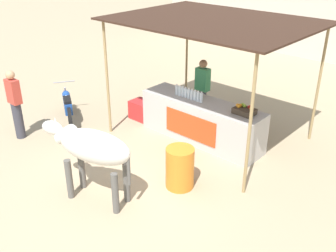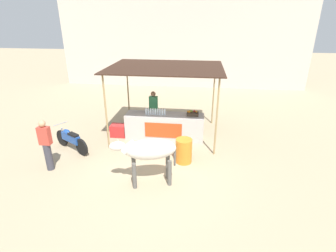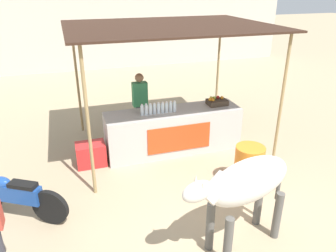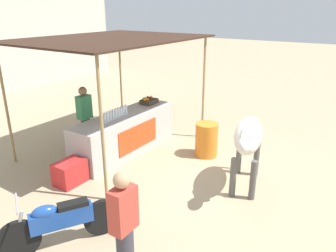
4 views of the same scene
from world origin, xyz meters
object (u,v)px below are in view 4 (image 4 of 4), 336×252
object	(u,v)px
vendor_behind_counter	(85,119)
water_barrel	(206,140)
fruit_crate	(149,101)
stall_counter	(125,133)
cooler_box	(70,173)
passerby_on_street	(124,231)
motorcycle_parked	(60,221)
cow	(248,138)

from	to	relation	value
vendor_behind_counter	water_barrel	distance (m)	2.95
fruit_crate	vendor_behind_counter	world-z (taller)	vendor_behind_counter
stall_counter	vendor_behind_counter	bearing A→B (deg)	126.95
cooler_box	passerby_on_street	size ratio (longest dim) A/B	0.36
passerby_on_street	vendor_behind_counter	bearing A→B (deg)	52.73
water_barrel	stall_counter	bearing A→B (deg)	116.05
fruit_crate	water_barrel	size ratio (longest dim) A/B	0.54
vendor_behind_counter	cooler_box	bearing A→B (deg)	-146.38
water_barrel	passerby_on_street	xyz separation A→B (m)	(-4.11, -0.98, 0.44)
water_barrel	motorcycle_parked	size ratio (longest dim) A/B	0.51
motorcycle_parked	passerby_on_street	distance (m)	1.38
vendor_behind_counter	cooler_box	xyz separation A→B (m)	(-1.28, -0.85, -0.61)
stall_counter	fruit_crate	xyz separation A→B (m)	(1.06, 0.06, 0.55)
cow	cooler_box	bearing A→B (deg)	121.42
stall_counter	passerby_on_street	distance (m)	4.27
stall_counter	passerby_on_street	xyz separation A→B (m)	(-3.24, -2.76, 0.37)
stall_counter	motorcycle_parked	world-z (taller)	stall_counter
fruit_crate	stall_counter	bearing A→B (deg)	-176.82
fruit_crate	cooler_box	bearing A→B (deg)	-176.92
motorcycle_parked	cooler_box	bearing A→B (deg)	45.57
cooler_box	water_barrel	distance (m)	3.20
water_barrel	motorcycle_parked	xyz separation A→B (m)	(-4.04, 0.34, 0.02)
cow	motorcycle_parked	world-z (taller)	cow
water_barrel	cow	world-z (taller)	cow
fruit_crate	cow	world-z (taller)	cow
stall_counter	fruit_crate	size ratio (longest dim) A/B	6.82
fruit_crate	motorcycle_parked	size ratio (longest dim) A/B	0.28
stall_counter	cooler_box	size ratio (longest dim) A/B	5.00
vendor_behind_counter	fruit_crate	bearing A→B (deg)	-23.10
cooler_box	stall_counter	bearing A→B (deg)	3.01
water_barrel	passerby_on_street	bearing A→B (deg)	-166.63
fruit_crate	cooler_box	xyz separation A→B (m)	(-2.91, -0.16, -0.79)
vendor_behind_counter	water_barrel	world-z (taller)	vendor_behind_counter
cooler_box	cow	bearing A→B (deg)	-58.58
water_barrel	motorcycle_parked	distance (m)	4.05
fruit_crate	water_barrel	world-z (taller)	fruit_crate
water_barrel	cow	size ratio (longest dim) A/B	0.44
vendor_behind_counter	motorcycle_parked	size ratio (longest dim) A/B	1.04
stall_counter	cow	bearing A→B (deg)	-90.32
stall_counter	cooler_box	distance (m)	1.86
fruit_crate	passerby_on_street	xyz separation A→B (m)	(-4.30, -2.82, -0.18)
motorcycle_parked	vendor_behind_counter	bearing A→B (deg)	40.22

